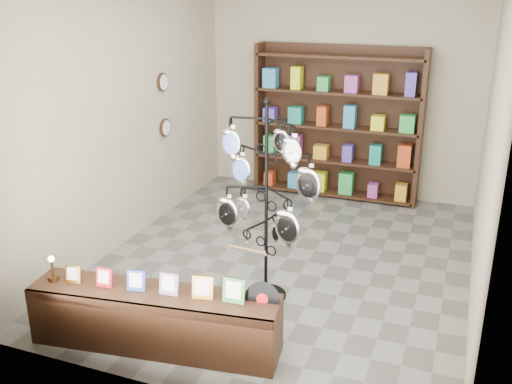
# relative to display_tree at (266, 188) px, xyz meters

# --- Properties ---
(ground) EXTENTS (5.00, 5.00, 0.00)m
(ground) POSITION_rel_display_tree_xyz_m (-0.06, 0.89, -1.17)
(ground) COLOR slate
(ground) RESTS_ON ground
(room_envelope) EXTENTS (5.00, 5.00, 5.00)m
(room_envelope) POSITION_rel_display_tree_xyz_m (-0.06, 0.89, 0.68)
(room_envelope) COLOR #B1A48E
(room_envelope) RESTS_ON ground
(display_tree) EXTENTS (1.04, 0.98, 2.02)m
(display_tree) POSITION_rel_display_tree_xyz_m (0.00, 0.00, 0.00)
(display_tree) COLOR black
(display_tree) RESTS_ON ground
(front_shelf) EXTENTS (2.20, 0.73, 0.77)m
(front_shelf) POSITION_rel_display_tree_xyz_m (-0.60, -1.14, -0.90)
(front_shelf) COLOR black
(front_shelf) RESTS_ON ground
(back_shelving) EXTENTS (2.42, 0.36, 2.20)m
(back_shelving) POSITION_rel_display_tree_xyz_m (-0.06, 3.19, -0.14)
(back_shelving) COLOR black
(back_shelving) RESTS_ON ground
(wall_clocks) EXTENTS (0.03, 0.24, 0.84)m
(wall_clocks) POSITION_rel_display_tree_xyz_m (-2.03, 1.69, 0.33)
(wall_clocks) COLOR black
(wall_clocks) RESTS_ON ground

